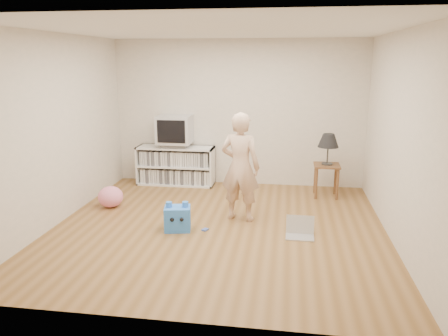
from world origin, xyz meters
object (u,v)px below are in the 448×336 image
Objects in this scene: table_lamp at (328,141)px; plush_blue at (178,218)px; laptop at (300,231)px; media_unit at (176,165)px; dvd_deck at (175,145)px; person at (240,167)px; crt_tv at (175,129)px; plush_pink at (111,197)px; side_table at (327,172)px.

plush_blue is at bearing -138.86° from table_lamp.
laptop is 0.92× the size of plush_blue.
dvd_deck is at bearing -90.00° from media_unit.
dvd_deck is (0.00, -0.02, 0.39)m from media_unit.
person is at bearing 150.11° from laptop.
plush_pink is (-0.68, -1.41, -0.86)m from crt_tv.
crt_tv is at bearing 172.20° from side_table.
side_table is at bearing -7.80° from crt_tv.
side_table is 1.87m from person.
table_lamp is at bearing 30.18° from plush_blue.
media_unit reaches higher than plush_pink.
table_lamp is 2.04m from laptop.
person is (1.37, -1.65, -0.25)m from crt_tv.
plush_blue is at bearing -75.12° from media_unit.
media_unit is 2.55× the size of side_table.
side_table is at bearing 30.18° from plush_blue.
table_lamp is 1.40× the size of laptop.
table_lamp is at bearing 76.47° from laptop.
person reaches higher than laptop.
plush_blue is (-2.09, -1.83, -0.25)m from side_table.
laptop is 0.95× the size of plush_pink.
table_lamp is at bearing -8.20° from media_unit.
plush_pink is at bearing -162.68° from side_table.
media_unit is 3.82× the size of laptop.
media_unit is at bearing 90.00° from dvd_deck.
laptop is at bearing -9.65° from plush_blue.
person is at bearing -135.45° from side_table.
plush_pink is (-2.90, 0.74, 0.10)m from laptop.
media_unit is at bearing 90.00° from crt_tv.
media_unit is 0.90× the size of person.
person is 3.88× the size of plush_blue.
media_unit is at bearing 93.91° from plush_blue.
side_table is at bearing -7.87° from dvd_deck.
crt_tv is at bearing -90.00° from dvd_deck.
media_unit is 0.67m from crt_tv.
side_table is (2.68, -0.37, -0.32)m from dvd_deck.
laptop is at bearing -44.41° from media_unit.
person is (1.37, -1.65, 0.04)m from dvd_deck.
table_lamp is at bearing -7.80° from crt_tv.
table_lamp reaches higher than plush_blue.
person is at bearing -50.33° from dvd_deck.
media_unit is at bearing 171.80° from side_table.
dvd_deck is 0.29m from crt_tv.
plush_blue reaches higher than plush_pink.
side_table is 1.42× the size of plush_pink.
side_table is 0.36× the size of person.
dvd_deck reaches higher than media_unit.
media_unit reaches higher than side_table.
plush_blue is 1.03× the size of plush_pink.
media_unit is at bearing 136.44° from laptop.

